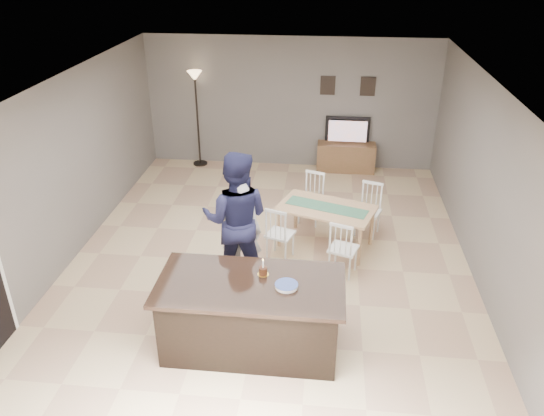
# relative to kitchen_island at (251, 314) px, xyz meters

# --- Properties ---
(floor) EXTENTS (8.00, 8.00, 0.00)m
(floor) POSITION_rel_kitchen_island_xyz_m (0.00, 1.80, -0.45)
(floor) COLOR #D6B789
(floor) RESTS_ON ground
(room_shell) EXTENTS (8.00, 8.00, 8.00)m
(room_shell) POSITION_rel_kitchen_island_xyz_m (0.00, 1.80, 1.22)
(room_shell) COLOR slate
(room_shell) RESTS_ON floor
(kitchen_island) EXTENTS (2.15, 1.10, 0.90)m
(kitchen_island) POSITION_rel_kitchen_island_xyz_m (0.00, 0.00, 0.00)
(kitchen_island) COLOR black
(kitchen_island) RESTS_ON floor
(tv_console) EXTENTS (1.20, 0.40, 0.60)m
(tv_console) POSITION_rel_kitchen_island_xyz_m (1.20, 5.57, -0.15)
(tv_console) COLOR brown
(tv_console) RESTS_ON floor
(television) EXTENTS (0.91, 0.12, 0.53)m
(television) POSITION_rel_kitchen_island_xyz_m (1.20, 5.64, 0.41)
(television) COLOR black
(television) RESTS_ON tv_console
(tv_screen_glow) EXTENTS (0.78, 0.00, 0.78)m
(tv_screen_glow) POSITION_rel_kitchen_island_xyz_m (1.20, 5.56, 0.42)
(tv_screen_glow) COLOR orange
(tv_screen_glow) RESTS_ON tv_console
(picture_frames) EXTENTS (1.10, 0.02, 0.38)m
(picture_frames) POSITION_rel_kitchen_island_xyz_m (1.15, 5.78, 1.30)
(picture_frames) COLOR black
(picture_frames) RESTS_ON room_shell
(woman) EXTENTS (0.58, 0.39, 1.56)m
(woman) POSITION_rel_kitchen_island_xyz_m (-0.33, 1.35, 0.33)
(woman) COLOR #B3B3B7
(woman) RESTS_ON floor
(man) EXTENTS (0.96, 0.75, 1.96)m
(man) POSITION_rel_kitchen_island_xyz_m (-0.39, 1.35, 0.52)
(man) COLOR #191A38
(man) RESTS_ON floor
(birthday_cake) EXTENTS (0.14, 0.14, 0.21)m
(birthday_cake) POSITION_rel_kitchen_island_xyz_m (0.12, 0.19, 0.50)
(birthday_cake) COLOR gold
(birthday_cake) RESTS_ON kitchen_island
(plate_stack) EXTENTS (0.26, 0.26, 0.04)m
(plate_stack) POSITION_rel_kitchen_island_xyz_m (0.41, -0.03, 0.47)
(plate_stack) COLOR white
(plate_stack) RESTS_ON kitchen_island
(dining_table) EXTENTS (1.84, 1.99, 0.89)m
(dining_table) POSITION_rel_kitchen_island_xyz_m (0.83, 2.44, 0.11)
(dining_table) COLOR tan
(dining_table) RESTS_ON floor
(floor_lamp) EXTENTS (0.30, 0.30, 2.02)m
(floor_lamp) POSITION_rel_kitchen_island_xyz_m (-1.94, 5.59, 1.11)
(floor_lamp) COLOR black
(floor_lamp) RESTS_ON floor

